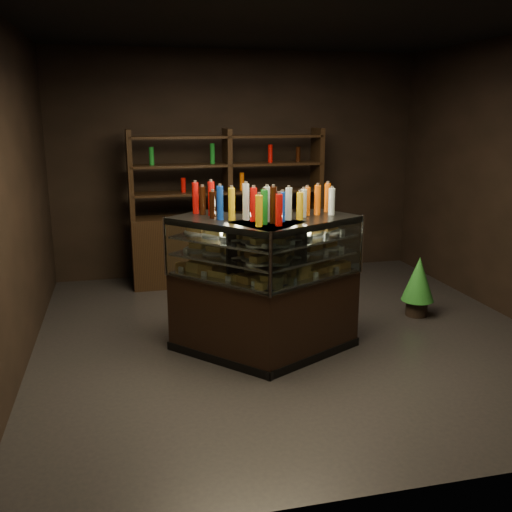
% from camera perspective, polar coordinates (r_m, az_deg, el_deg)
% --- Properties ---
extents(ground, '(5.00, 5.00, 0.00)m').
position_cam_1_polar(ground, '(5.85, 3.48, -7.93)').
color(ground, black).
rests_on(ground, ground).
extents(room_shell, '(5.02, 5.02, 3.01)m').
position_cam_1_polar(room_shell, '(5.43, 3.79, 11.41)').
color(room_shell, black).
rests_on(room_shell, ground).
extents(display_case, '(1.82, 1.27, 1.29)m').
position_cam_1_polar(display_case, '(5.28, 0.91, -5.32)').
color(display_case, black).
rests_on(display_case, ground).
extents(food_display, '(1.53, 0.92, 0.40)m').
position_cam_1_polar(food_display, '(5.13, 0.94, 0.31)').
color(food_display, '#C68447').
rests_on(food_display, display_case).
extents(bottles_top, '(1.36, 0.78, 0.30)m').
position_cam_1_polar(bottles_top, '(5.04, 0.96, 5.30)').
color(bottles_top, '#D8590A').
rests_on(bottles_top, display_case).
extents(potted_conifer, '(0.35, 0.35, 0.76)m').
position_cam_1_polar(potted_conifer, '(6.51, 15.96, -2.13)').
color(potted_conifer, black).
rests_on(potted_conifer, ground).
extents(back_shelving, '(2.52, 0.48, 2.00)m').
position_cam_1_polar(back_shelving, '(7.53, -2.80, 1.93)').
color(back_shelving, black).
rests_on(back_shelving, ground).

